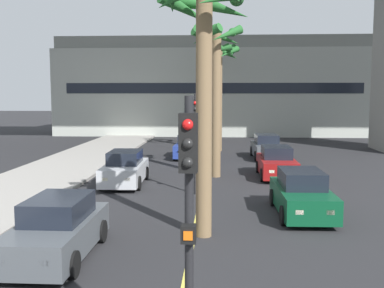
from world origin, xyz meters
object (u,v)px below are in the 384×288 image
Objects in this scene: car_queue_second at (125,169)px; traffic_light_median_far at (195,130)px; car_queue_front at (267,147)px; palm_tree_near_median at (216,66)px; traffic_light_median_near at (189,209)px; palm_tree_farthest_median at (217,65)px; car_queue_fourth at (302,194)px; palm_tree_far_median at (204,41)px; palm_tree_mid_median at (219,69)px; car_queue_sixth at (57,230)px; car_queue_fifth at (190,147)px; car_queue_third at (276,163)px.

car_queue_second is 0.99× the size of traffic_light_median_far.
palm_tree_near_median is (-3.25, -6.79, 4.87)m from car_queue_front.
palm_tree_farthest_median is (0.09, 34.28, 3.94)m from traffic_light_median_near.
car_queue_front is at bearing 64.44° from palm_tree_near_median.
palm_tree_farthest_median is (-3.17, 24.33, 5.93)m from car_queue_fourth.
car_queue_fourth is 6.53m from palm_tree_far_median.
palm_tree_mid_median reaches higher than traffic_light_median_far.
palm_tree_farthest_median reaches higher than traffic_light_median_near.
car_queue_fourth is 5.28m from traffic_light_median_far.
car_queue_front is at bearing 68.71° from car_queue_sixth.
palm_tree_near_median is 1.04× the size of palm_tree_far_median.
car_queue_front is 7.12m from palm_tree_mid_median.
palm_tree_near_median reaches higher than car_queue_front.
traffic_light_median_near is 27.75m from palm_tree_mid_median.
car_queue_sixth is at bearing -97.61° from palm_tree_farthest_median.
car_queue_front is at bearing -0.69° from car_queue_fifth.
car_queue_front is at bearing 88.52° from car_queue_third.
traffic_light_median_near reaches higher than car_queue_third.
palm_tree_near_median is at bearing 28.05° from car_queue_second.
palm_tree_far_median is (-0.38, -20.20, -0.25)m from palm_tree_mid_median.
car_queue_third is (-0.17, -6.69, 0.00)m from car_queue_front.
car_queue_second is at bearing 91.44° from car_queue_sixth.
car_queue_third is 1.00× the size of car_queue_sixth.
car_queue_second is 20.72m from palm_tree_farthest_median.
palm_tree_farthest_median is at bearing 100.55° from car_queue_third.
palm_tree_far_median is at bearing -90.34° from palm_tree_farthest_median.
car_queue_fourth is 1.00× the size of car_queue_fifth.
palm_tree_farthest_median reaches higher than car_queue_fifth.
car_queue_third is at bearing 1.94° from palm_tree_near_median.
car_queue_second and car_queue_third have the same top height.
traffic_light_median_far is at bearing -110.35° from car_queue_front.
palm_tree_near_median is at bearing -178.06° from car_queue_third.
palm_tree_farthest_median reaches higher than traffic_light_median_far.
car_queue_third is 8.32m from car_queue_fifth.
car_queue_third is 0.99× the size of car_queue_fourth.
traffic_light_median_far is (-0.62, 12.93, 0.00)m from traffic_light_median_near.
palm_tree_far_median reaches higher than traffic_light_median_far.
palm_tree_far_median is at bearing -108.75° from car_queue_third.
traffic_light_median_near reaches higher than car_queue_front.
car_queue_second is (-7.46, -9.03, 0.00)m from car_queue_front.
palm_tree_mid_median is (0.31, 27.56, 3.24)m from traffic_light_median_near.
traffic_light_median_far reaches higher than car_queue_second.
palm_tree_mid_median is (4.08, 22.20, 5.23)m from car_queue_sixth.
traffic_light_median_near is at bearing -74.90° from car_queue_second.
palm_tree_near_median is (-3.08, -0.10, 4.87)m from car_queue_third.
car_queue_front is at bearing 69.65° from traffic_light_median_far.
traffic_light_median_near is (-3.26, -9.95, 1.99)m from car_queue_fourth.
car_queue_sixth is 8.44m from traffic_light_median_far.
palm_tree_mid_median is (1.90, 3.61, 5.23)m from car_queue_fifth.
car_queue_second is 0.56× the size of palm_tree_far_median.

